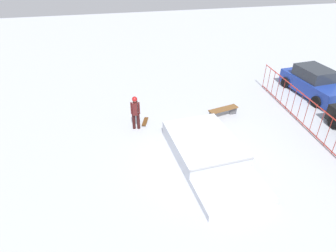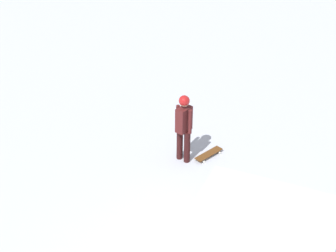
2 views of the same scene
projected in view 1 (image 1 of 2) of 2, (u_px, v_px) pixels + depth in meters
The scene contains 7 objects.
ground_plane at pixel (202, 159), 12.32m from camera, with size 60.00×60.00×0.00m, color #B2B7C1.
skate_ramp at pixel (208, 152), 12.20m from camera, with size 5.59×3.02×0.74m.
skater at pixel (135, 110), 13.78m from camera, with size 0.42×0.43×1.73m.
skateboard at pixel (145, 121), 14.71m from camera, with size 0.82×0.45×0.09m.
perimeter_fence at pixel (324, 128), 12.91m from camera, with size 12.02×0.65×1.50m.
park_bench at pixel (223, 111), 15.07m from camera, with size 0.76×1.65×0.48m.
parked_car_blue at pixel (314, 83), 17.09m from camera, with size 4.23×2.21×1.60m.
Camera 1 is at (9.10, -3.49, 7.80)m, focal length 31.29 mm.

